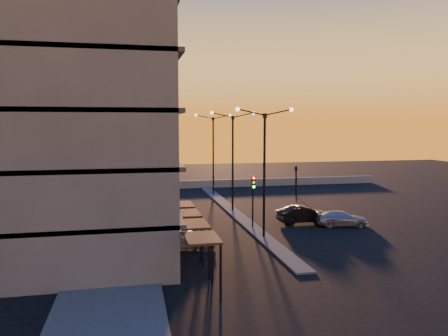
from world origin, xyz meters
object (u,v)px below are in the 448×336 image
Objects in this scene: car_sedan at (304,214)px; car_wagon at (342,218)px; streetlamp_mid at (233,153)px; traffic_light_main at (253,193)px; car_hatchback at (188,239)px.

car_wagon is at bearing -123.83° from car_sedan.
streetlamp_mid is 11.77m from car_wagon.
traffic_light_main is 1.00× the size of car_wagon.
traffic_light_main is 5.35m from car_sedan.
car_sedan reaches higher than car_hatchback.
car_hatchback is at bearing 116.61° from car_sedan.
car_hatchback is 0.90× the size of car_sedan.
car_hatchback is (-5.80, -11.54, -4.92)m from streetlamp_mid.
streetlamp_mid is 13.82m from car_hatchback.
car_sedan is 1.04× the size of car_wagon.
streetlamp_mid is at bearing 37.37° from car_sedan.
car_wagon is (7.40, -7.68, -4.98)m from streetlamp_mid.
streetlamp_mid reaches higher than car_sedan.
traffic_light_main is 0.96× the size of car_sedan.
car_hatchback is at bearing -116.70° from streetlamp_mid.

